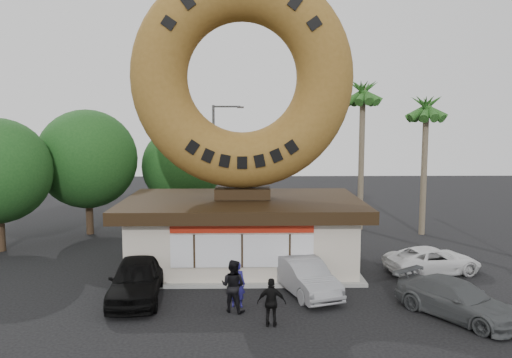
{
  "coord_description": "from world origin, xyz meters",
  "views": [
    {
      "loc": [
        0.19,
        -17.46,
        6.98
      ],
      "look_at": [
        0.6,
        4.0,
        4.46
      ],
      "focal_mm": 35.0,
      "sensor_mm": 36.0,
      "label": 1
    }
  ],
  "objects": [
    {
      "name": "tree_mid",
      "position": [
        -4.0,
        15.0,
        4.02
      ],
      "size": [
        5.2,
        5.2,
        6.63
      ],
      "color": "#473321",
      "rests_on": "ground"
    },
    {
      "name": "car_silver",
      "position": [
        2.54,
        2.11,
        0.7
      ],
      "size": [
        2.75,
        4.49,
        1.4
      ],
      "primitive_type": "imported",
      "rotation": [
        0.0,
        0.0,
        0.33
      ],
      "color": "gray",
      "rests_on": "ground"
    },
    {
      "name": "car_black",
      "position": [
        -4.14,
        1.54,
        0.81
      ],
      "size": [
        2.3,
        4.87,
        1.61
      ],
      "primitive_type": "imported",
      "rotation": [
        0.0,
        0.0,
        0.09
      ],
      "color": "black",
      "rests_on": "ground"
    },
    {
      "name": "car_white",
      "position": [
        8.72,
        4.61,
        0.61
      ],
      "size": [
        4.71,
        2.94,
        1.22
      ],
      "primitive_type": "imported",
      "rotation": [
        0.0,
        0.0,
        1.8
      ],
      "color": "silver",
      "rests_on": "ground"
    },
    {
      "name": "person_left",
      "position": [
        -0.18,
        0.65,
        0.88
      ],
      "size": [
        0.69,
        0.51,
        1.76
      ],
      "primitive_type": "imported",
      "rotation": [
        0.0,
        0.0,
        3.0
      ],
      "color": "navy",
      "rests_on": "ground"
    },
    {
      "name": "palm_near",
      "position": [
        7.5,
        14.0,
        8.41
      ],
      "size": [
        2.6,
        2.6,
        9.75
      ],
      "color": "#726651",
      "rests_on": "ground"
    },
    {
      "name": "donut_shop",
      "position": [
        0.0,
        5.98,
        1.77
      ],
      "size": [
        11.2,
        7.2,
        3.8
      ],
      "color": "beige",
      "rests_on": "ground"
    },
    {
      "name": "giant_donut",
      "position": [
        0.0,
        6.0,
        8.95
      ],
      "size": [
        10.3,
        2.63,
        10.3
      ],
      "primitive_type": "torus",
      "rotation": [
        1.57,
        0.0,
        0.0
      ],
      "color": "olive",
      "rests_on": "donut_shop"
    },
    {
      "name": "tree_west",
      "position": [
        -9.5,
        13.0,
        4.64
      ],
      "size": [
        6.0,
        6.0,
        7.65
      ],
      "color": "#473321",
      "rests_on": "ground"
    },
    {
      "name": "person_center",
      "position": [
        -0.31,
        0.2,
        0.97
      ],
      "size": [
        1.16,
        1.05,
        1.94
      ],
      "primitive_type": "imported",
      "rotation": [
        0.0,
        0.0,
        2.73
      ],
      "color": "black",
      "rests_on": "ground"
    },
    {
      "name": "street_lamp",
      "position": [
        -1.86,
        16.0,
        4.48
      ],
      "size": [
        2.11,
        0.2,
        8.0
      ],
      "color": "#59595E",
      "rests_on": "ground"
    },
    {
      "name": "car_grey",
      "position": [
        7.66,
        -0.5,
        0.65
      ],
      "size": [
        4.08,
        4.75,
        1.31
      ],
      "primitive_type": "imported",
      "rotation": [
        0.0,
        0.0,
        0.61
      ],
      "color": "#525557",
      "rests_on": "ground"
    },
    {
      "name": "palm_far",
      "position": [
        11.0,
        12.5,
        7.48
      ],
      "size": [
        2.6,
        2.6,
        8.75
      ],
      "color": "#726651",
      "rests_on": "ground"
    },
    {
      "name": "ground",
      "position": [
        0.0,
        0.0,
        0.0
      ],
      "size": [
        90.0,
        90.0,
        0.0
      ],
      "primitive_type": "plane",
      "color": "black",
      "rests_on": "ground"
    },
    {
      "name": "person_right",
      "position": [
        1.04,
        -1.16,
        0.84
      ],
      "size": [
        1.03,
        0.52,
        1.68
      ],
      "primitive_type": "imported",
      "rotation": [
        0.0,
        0.0,
        3.02
      ],
      "color": "black",
      "rests_on": "ground"
    }
  ]
}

